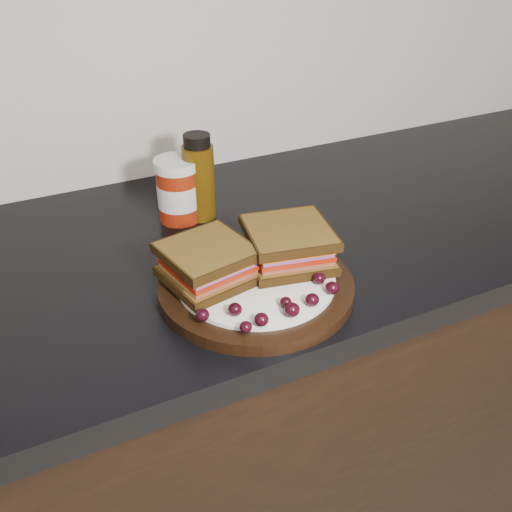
{
  "coord_description": "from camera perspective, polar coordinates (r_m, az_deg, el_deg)",
  "views": [
    {
      "loc": [
        -0.21,
        0.95,
        1.38
      ],
      "look_at": [
        0.09,
        1.55,
        0.96
      ],
      "focal_mm": 40.0,
      "sensor_mm": 36.0,
      "label": 1
    }
  ],
  "objects": [
    {
      "name": "grape_8",
      "position": [
        0.8,
        6.32,
        -2.23
      ],
      "size": [
        0.02,
        0.02,
        0.02
      ],
      "primitive_type": "ellipsoid",
      "color": "black",
      "rests_on": "plate"
    },
    {
      "name": "grape_1",
      "position": [
        0.74,
        -2.11,
        -5.35
      ],
      "size": [
        0.02,
        0.02,
        0.02
      ],
      "primitive_type": "ellipsoid",
      "color": "black",
      "rests_on": "plate"
    },
    {
      "name": "grape_18",
      "position": [
        0.79,
        -5.87,
        -2.47
      ],
      "size": [
        0.02,
        0.02,
        0.02
      ],
      "primitive_type": "ellipsoid",
      "color": "black",
      "rests_on": "plate"
    },
    {
      "name": "condiment_jar",
      "position": [
        0.99,
        -7.81,
        6.55
      ],
      "size": [
        0.1,
        0.1,
        0.11
      ],
      "primitive_type": "cylinder",
      "rotation": [
        0.0,
        0.0,
        -0.31
      ],
      "color": "maroon",
      "rests_on": "countertop"
    },
    {
      "name": "grape_12",
      "position": [
        0.86,
        3.59,
        0.59
      ],
      "size": [
        0.02,
        0.02,
        0.02
      ],
      "primitive_type": "ellipsoid",
      "color": "black",
      "rests_on": "plate"
    },
    {
      "name": "sandwich_right",
      "position": [
        0.83,
        3.25,
        1.16
      ],
      "size": [
        0.14,
        0.14,
        0.06
      ],
      "primitive_type": null,
      "rotation": [
        0.0,
        0.0,
        -0.19
      ],
      "color": "brown",
      "rests_on": "plate"
    },
    {
      "name": "plate",
      "position": [
        0.82,
        0.0,
        -3.02
      ],
      "size": [
        0.28,
        0.28,
        0.02
      ],
      "primitive_type": "cylinder",
      "color": "black",
      "rests_on": "countertop"
    },
    {
      "name": "grape_9",
      "position": [
        0.81,
        3.5,
        -1.58
      ],
      "size": [
        0.02,
        0.02,
        0.02
      ],
      "primitive_type": "ellipsoid",
      "color": "black",
      "rests_on": "plate"
    },
    {
      "name": "base_cabinets",
      "position": [
        1.23,
        -7.14,
        -18.73
      ],
      "size": [
        3.96,
        0.58,
        0.86
      ],
      "primitive_type": "cube",
      "color": "black",
      "rests_on": "ground_plane"
    },
    {
      "name": "grape_15",
      "position": [
        0.8,
        -4.1,
        -1.96
      ],
      "size": [
        0.02,
        0.02,
        0.02
      ],
      "primitive_type": "ellipsoid",
      "color": "black",
      "rests_on": "plate"
    },
    {
      "name": "grape_10",
      "position": [
        0.85,
        5.31,
        0.26
      ],
      "size": [
        0.02,
        0.02,
        0.02
      ],
      "primitive_type": "ellipsoid",
      "color": "black",
      "rests_on": "plate"
    },
    {
      "name": "grape_16",
      "position": [
        0.77,
        -5.05,
        -3.93
      ],
      "size": [
        0.02,
        0.02,
        0.01
      ],
      "primitive_type": "ellipsoid",
      "color": "black",
      "rests_on": "plate"
    },
    {
      "name": "grape_13",
      "position": [
        0.84,
        -5.54,
        -0.46
      ],
      "size": [
        0.02,
        0.02,
        0.01
      ],
      "primitive_type": "ellipsoid",
      "color": "black",
      "rests_on": "plate"
    },
    {
      "name": "grape_19",
      "position": [
        0.78,
        -5.28,
        -2.95
      ],
      "size": [
        0.02,
        0.02,
        0.02
      ],
      "primitive_type": "ellipsoid",
      "color": "black",
      "rests_on": "plate"
    },
    {
      "name": "grape_14",
      "position": [
        0.81,
        -5.47,
        -1.64
      ],
      "size": [
        0.02,
        0.02,
        0.01
      ],
      "primitive_type": "ellipsoid",
      "color": "black",
      "rests_on": "plate"
    },
    {
      "name": "sandwich_left",
      "position": [
        0.8,
        -4.87,
        -0.71
      ],
      "size": [
        0.13,
        0.13,
        0.05
      ],
      "primitive_type": null,
      "rotation": [
        0.0,
        0.0,
        0.19
      ],
      "color": "brown",
      "rests_on": "plate"
    },
    {
      "name": "countertop",
      "position": [
        0.93,
        -8.98,
        -0.9
      ],
      "size": [
        3.98,
        0.6,
        0.04
      ],
      "primitive_type": "cube",
      "color": "black",
      "rests_on": "base_cabinets"
    },
    {
      "name": "grape_17",
      "position": [
        0.82,
        -3.64,
        -0.89
      ],
      "size": [
        0.02,
        0.02,
        0.02
      ],
      "primitive_type": "ellipsoid",
      "color": "black",
      "rests_on": "plate"
    },
    {
      "name": "oil_bottle",
      "position": [
        0.99,
        -5.74,
        7.88
      ],
      "size": [
        0.07,
        0.07,
        0.15
      ],
      "primitive_type": "cylinder",
      "rotation": [
        0.0,
        0.0,
        0.3
      ],
      "color": "#452D06",
      "rests_on": "countertop"
    },
    {
      "name": "grape_6",
      "position": [
        0.76,
        5.64,
        -4.38
      ],
      "size": [
        0.02,
        0.02,
        0.02
      ],
      "primitive_type": "ellipsoid",
      "color": "black",
      "rests_on": "plate"
    },
    {
      "name": "grape_5",
      "position": [
        0.75,
        3.0,
        -4.64
      ],
      "size": [
        0.02,
        0.02,
        0.01
      ],
      "primitive_type": "ellipsoid",
      "color": "black",
      "rests_on": "plate"
    },
    {
      "name": "grape_11",
      "position": [
        0.84,
        4.26,
        -0.08
      ],
      "size": [
        0.02,
        0.02,
        0.02
      ],
      "primitive_type": "ellipsoid",
      "color": "black",
      "rests_on": "plate"
    },
    {
      "name": "grape_0",
      "position": [
        0.73,
        -5.36,
        -5.88
      ],
      "size": [
        0.02,
        0.02,
        0.02
      ],
      "primitive_type": "ellipsoid",
      "color": "black",
      "rests_on": "plate"
    },
    {
      "name": "grape_3",
      "position": [
        0.72,
        0.54,
        -6.37
      ],
      "size": [
        0.02,
        0.02,
        0.02
      ],
      "primitive_type": "ellipsoid",
      "color": "black",
      "rests_on": "plate"
    },
    {
      "name": "grape_4",
      "position": [
        0.73,
        3.6,
        -5.39
      ],
      "size": [
        0.02,
        0.02,
        0.02
      ],
      "primitive_type": "ellipsoid",
      "color": "black",
      "rests_on": "plate"
    },
    {
      "name": "grape_2",
      "position": [
        0.71,
        -1.02,
        -7.11
      ],
      "size": [
        0.02,
        0.02,
        0.01
      ],
      "primitive_type": "ellipsoid",
      "color": "black",
      "rests_on": "plate"
    },
    {
      "name": "grape_7",
      "position": [
        0.78,
        7.63,
        -3.18
      ],
      "size": [
        0.02,
        0.02,
        0.02
      ],
      "primitive_type": "ellipsoid",
      "color": "black",
      "rests_on": "plate"
    }
  ]
}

